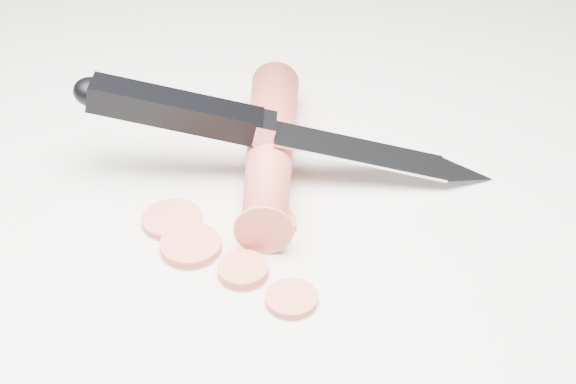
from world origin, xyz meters
TOP-DOWN VIEW (x-y plane):
  - ground at (0.00, 0.00)m, footprint 2.40×2.40m
  - carrot at (0.07, 0.04)m, footprint 0.14×0.17m
  - carrot_slice_0 at (0.04, -0.02)m, footprint 0.03×0.03m
  - carrot_slice_1 at (-0.02, -0.01)m, footprint 0.04×0.04m
  - carrot_slice_2 at (0.01, -0.08)m, footprint 0.03×0.03m
  - carrot_slice_3 at (-0.02, 0.02)m, footprint 0.04×0.04m
  - carrot_slice_4 at (-0.00, -0.05)m, footprint 0.03×0.03m
  - kitchen_knife at (0.08, 0.02)m, footprint 0.26×0.20m

SIDE VIEW (x-z plane):
  - ground at x=0.00m, z-range 0.00..0.00m
  - carrot_slice_2 at x=0.01m, z-range 0.00..0.01m
  - carrot_slice_3 at x=-0.02m, z-range 0.00..0.01m
  - carrot_slice_1 at x=-0.02m, z-range 0.00..0.01m
  - carrot_slice_0 at x=0.04m, z-range 0.00..0.01m
  - carrot_slice_4 at x=0.00m, z-range 0.00..0.01m
  - carrot at x=0.07m, z-range 0.00..0.04m
  - kitchen_knife at x=0.08m, z-range 0.00..0.08m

